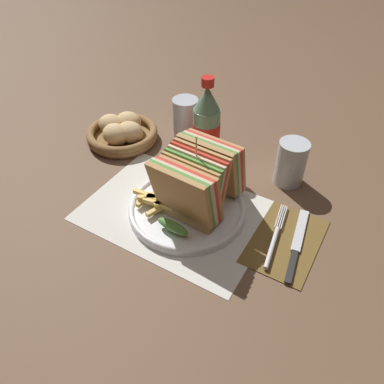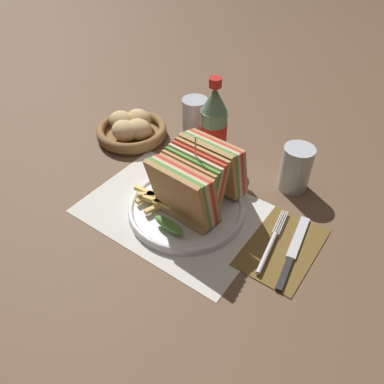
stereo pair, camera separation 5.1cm
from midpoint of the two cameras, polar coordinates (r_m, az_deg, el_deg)
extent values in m
plane|color=brown|center=(0.78, -2.02, -3.38)|extent=(4.00, 4.00, 0.00)
cube|color=silver|center=(0.78, -0.65, -2.94)|extent=(0.38, 0.27, 0.00)
cylinder|color=white|center=(0.78, 1.01, -2.66)|extent=(0.24, 0.24, 0.01)
torus|color=white|center=(0.78, 1.01, -2.29)|extent=(0.24, 0.24, 0.01)
cube|color=tan|center=(0.69, -0.19, -0.68)|extent=(0.13, 0.05, 0.13)
cube|color=#518E3D|center=(0.70, 0.31, -0.40)|extent=(0.13, 0.05, 0.13)
cube|color=beige|center=(0.71, 0.80, -0.14)|extent=(0.13, 0.05, 0.13)
cube|color=red|center=(0.71, 1.29, 0.12)|extent=(0.13, 0.05, 0.13)
cube|color=tan|center=(0.72, 1.76, 0.38)|extent=(0.13, 0.05, 0.13)
ellipsoid|color=#518E3D|center=(0.72, -1.52, -5.12)|extent=(0.07, 0.02, 0.02)
cube|color=tan|center=(0.71, 0.82, -0.09)|extent=(0.13, 0.05, 0.13)
cube|color=#518E3D|center=(0.72, 1.30, 0.44)|extent=(0.13, 0.05, 0.13)
cube|color=beige|center=(0.72, 1.78, 0.96)|extent=(0.13, 0.05, 0.13)
cube|color=red|center=(0.73, 2.25, 1.48)|extent=(0.13, 0.05, 0.13)
cube|color=tan|center=(0.73, 2.72, 1.99)|extent=(0.13, 0.05, 0.13)
ellipsoid|color=#518E3D|center=(0.75, 0.93, -2.70)|extent=(0.07, 0.02, 0.02)
cube|color=tan|center=(0.76, 4.52, 3.73)|extent=(0.13, 0.05, 0.13)
cube|color=#518E3D|center=(0.77, 4.93, 3.93)|extent=(0.13, 0.05, 0.13)
cube|color=beige|center=(0.78, 5.34, 4.13)|extent=(0.13, 0.05, 0.13)
cube|color=red|center=(0.78, 5.74, 4.33)|extent=(0.13, 0.05, 0.13)
cube|color=tan|center=(0.79, 6.13, 4.52)|extent=(0.13, 0.05, 0.13)
ellipsoid|color=#518E3D|center=(0.78, 3.18, -0.47)|extent=(0.07, 0.02, 0.02)
cylinder|color=tan|center=(0.72, 2.53, 2.82)|extent=(0.00, 0.00, 0.17)
cube|color=#E5C166|center=(0.79, -4.80, -0.55)|extent=(0.02, 0.06, 0.01)
cube|color=#E5C166|center=(0.77, -1.07, -1.35)|extent=(0.07, 0.02, 0.01)
cube|color=#E5C166|center=(0.77, -2.60, -1.47)|extent=(0.04, 0.03, 0.01)
cube|color=#E5C166|center=(0.76, -3.56, -2.38)|extent=(0.03, 0.05, 0.01)
cube|color=#E5C166|center=(0.77, -3.01, -0.56)|extent=(0.05, 0.03, 0.01)
cube|color=#E5C166|center=(0.77, -3.17, -0.62)|extent=(0.03, 0.05, 0.01)
cube|color=#E5C166|center=(0.77, -2.79, -0.58)|extent=(0.06, 0.04, 0.01)
cube|color=#E5C166|center=(0.79, -5.24, 0.26)|extent=(0.05, 0.01, 0.01)
cube|color=#E5C166|center=(0.78, -1.41, -0.09)|extent=(0.05, 0.05, 0.01)
cube|color=#E5C166|center=(0.78, -2.40, -0.24)|extent=(0.06, 0.05, 0.01)
cube|color=#E5C166|center=(0.77, -3.26, -1.01)|extent=(0.06, 0.01, 0.01)
cube|color=#E5C166|center=(0.77, -4.24, -0.77)|extent=(0.06, 0.04, 0.01)
cube|color=#E5C166|center=(0.76, -1.80, -1.30)|extent=(0.05, 0.05, 0.01)
cube|color=#E5C166|center=(0.76, -3.44, -1.55)|extent=(0.07, 0.02, 0.01)
ellipsoid|color=maroon|center=(0.80, -1.67, 0.86)|extent=(0.05, 0.04, 0.02)
cube|color=brown|center=(0.74, 15.54, -8.14)|extent=(0.12, 0.19, 0.00)
cylinder|color=silver|center=(0.72, 13.38, -9.03)|extent=(0.03, 0.10, 0.01)
cylinder|color=silver|center=(0.78, 14.75, -4.38)|extent=(0.01, 0.07, 0.00)
cylinder|color=silver|center=(0.78, 15.04, -4.47)|extent=(0.01, 0.07, 0.00)
cylinder|color=silver|center=(0.78, 15.32, -4.56)|extent=(0.01, 0.07, 0.00)
cylinder|color=silver|center=(0.78, 15.60, -4.65)|extent=(0.01, 0.07, 0.00)
cube|color=black|center=(0.70, 15.99, -11.92)|extent=(0.02, 0.08, 0.00)
cube|color=silver|center=(0.76, 17.76, -6.59)|extent=(0.04, 0.12, 0.00)
cylinder|color=slate|center=(0.91, 4.86, 8.76)|extent=(0.06, 0.06, 0.13)
cylinder|color=red|center=(0.90, 4.88, 9.10)|extent=(0.07, 0.07, 0.04)
cone|color=slate|center=(0.86, 5.22, 13.91)|extent=(0.06, 0.06, 0.06)
cylinder|color=red|center=(0.84, 5.38, 16.25)|extent=(0.03, 0.03, 0.02)
cylinder|color=silver|center=(0.85, 17.18, 3.43)|extent=(0.07, 0.07, 0.10)
cylinder|color=black|center=(0.87, 16.74, 1.67)|extent=(0.06, 0.06, 0.04)
cylinder|color=silver|center=(0.99, 1.92, 11.20)|extent=(0.07, 0.07, 0.10)
cylinder|color=black|center=(1.01, 1.88, 9.54)|extent=(0.06, 0.06, 0.04)
cylinder|color=olive|center=(1.01, -7.65, 8.55)|extent=(0.17, 0.17, 0.01)
torus|color=olive|center=(1.01, -7.69, 8.89)|extent=(0.18, 0.18, 0.02)
torus|color=olive|center=(1.00, -7.74, 9.42)|extent=(0.18, 0.18, 0.02)
ellipsoid|color=tan|center=(0.97, -6.61, 9.43)|extent=(0.07, 0.06, 0.05)
ellipsoid|color=tan|center=(1.02, -6.69, 10.92)|extent=(0.07, 0.06, 0.05)
ellipsoid|color=tan|center=(1.01, -9.24, 10.58)|extent=(0.07, 0.06, 0.05)
ellipsoid|color=tan|center=(0.97, -8.75, 9.17)|extent=(0.07, 0.06, 0.05)
camera|label=1|loc=(0.03, -88.11, 1.67)|focal=35.00mm
camera|label=2|loc=(0.03, 91.89, -1.67)|focal=35.00mm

